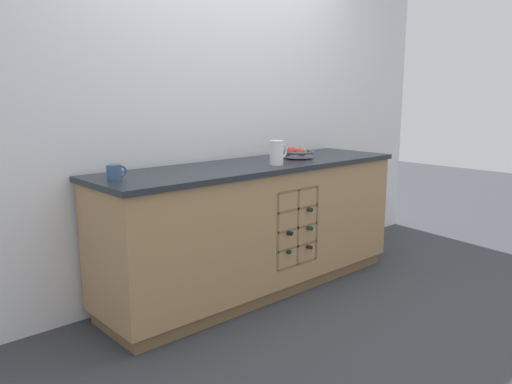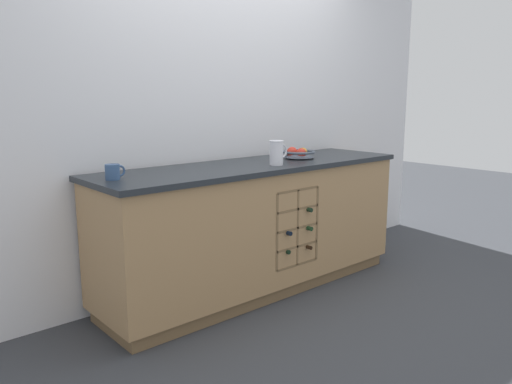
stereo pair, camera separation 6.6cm
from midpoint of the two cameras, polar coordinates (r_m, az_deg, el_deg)
name	(u,v)px [view 1 (the left image)]	position (r m, az deg, el deg)	size (l,w,h in m)	color
ground_plane	(256,288)	(3.65, -0.53, -10.94)	(14.00, 14.00, 0.00)	#383A3F
back_wall	(222,108)	(3.67, -4.46, 9.58)	(4.69, 0.06, 2.55)	white
kitchen_island	(256,226)	(3.50, -0.50, -3.96)	(2.33, 0.66, 0.90)	brown
fruit_bowl	(298,153)	(3.70, 4.29, 4.46)	(0.24, 0.24, 0.09)	#4C5666
white_pitcher	(277,152)	(3.34, 1.85, 4.59)	(0.15, 0.10, 0.17)	white
ceramic_mug	(115,172)	(2.86, -16.48, 2.17)	(0.12, 0.08, 0.09)	#385684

